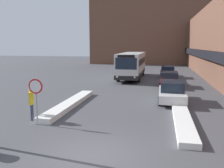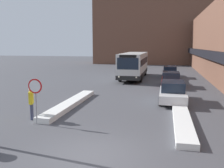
{
  "view_description": "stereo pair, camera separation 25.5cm",
  "coord_description": "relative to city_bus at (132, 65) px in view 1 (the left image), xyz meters",
  "views": [
    {
      "loc": [
        2.39,
        -8.5,
        4.08
      ],
      "look_at": [
        -0.59,
        6.57,
        1.68
      ],
      "focal_mm": 40.0,
      "sensor_mm": 36.0,
      "label": 1
    },
    {
      "loc": [
        2.64,
        -8.44,
        4.08
      ],
      "look_at": [
        -0.59,
        6.57,
        1.68
      ],
      "focal_mm": 40.0,
      "sensor_mm": 36.0,
      "label": 2
    }
  ],
  "objects": [
    {
      "name": "building_backdrop_far",
      "position": [
        1.19,
        25.93,
        6.81
      ],
      "size": [
        26.0,
        8.0,
        17.02
      ],
      "color": "brown",
      "rests_on": "ground_plane"
    },
    {
      "name": "ground_plane",
      "position": [
        1.19,
        -22.27,
        -1.7
      ],
      "size": [
        160.0,
        160.0,
        0.0
      ],
      "primitive_type": "plane",
      "color": "#47474C"
    },
    {
      "name": "snow_bank_right",
      "position": [
        4.79,
        -17.03,
        -1.56
      ],
      "size": [
        0.9,
        8.11,
        0.28
      ],
      "color": "silver",
      "rests_on": "ground_plane"
    },
    {
      "name": "parked_car_back",
      "position": [
        4.39,
        1.57,
        -0.97
      ],
      "size": [
        1.81,
        4.31,
        1.46
      ],
      "color": "navy",
      "rests_on": "ground_plane"
    },
    {
      "name": "city_bus",
      "position": [
        0.0,
        0.0,
        0.0
      ],
      "size": [
        2.59,
        10.6,
        3.13
      ],
      "color": "silver",
      "rests_on": "ground_plane"
    },
    {
      "name": "stop_sign",
      "position": [
        -2.67,
        -19.24,
        0.03
      ],
      "size": [
        0.76,
        0.08,
        2.39
      ],
      "color": "gray",
      "rests_on": "ground_plane"
    },
    {
      "name": "pedestrian",
      "position": [
        -3.35,
        -18.52,
        -0.62
      ],
      "size": [
        0.39,
        0.55,
        1.81
      ],
      "rotation": [
        0.0,
        0.0,
        -1.18
      ],
      "color": "#333851",
      "rests_on": "ground_plane"
    },
    {
      "name": "parked_car_middle",
      "position": [
        4.39,
        -5.56,
        -0.97
      ],
      "size": [
        1.85,
        4.35,
        1.46
      ],
      "color": "maroon",
      "rests_on": "ground_plane"
    },
    {
      "name": "parked_car_front",
      "position": [
        4.39,
        -12.47,
        -0.95
      ],
      "size": [
        1.86,
        4.53,
        1.51
      ],
      "color": "silver",
      "rests_on": "ground_plane"
    },
    {
      "name": "snow_bank_left",
      "position": [
        -2.41,
        -15.15,
        -1.55
      ],
      "size": [
        0.9,
        8.22,
        0.31
      ],
      "color": "silver",
      "rests_on": "ground_plane"
    }
  ]
}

